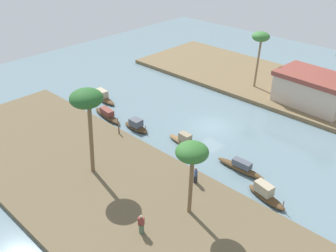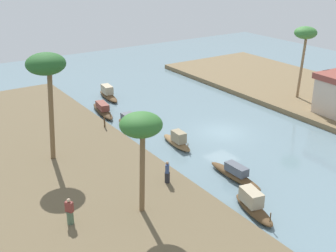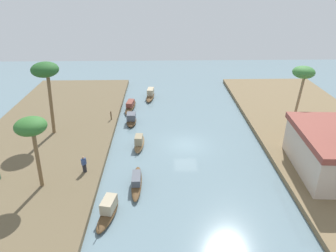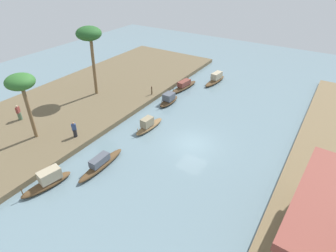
% 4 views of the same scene
% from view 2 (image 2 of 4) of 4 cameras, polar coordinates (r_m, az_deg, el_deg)
% --- Properties ---
extents(river_water, '(73.66, 73.66, 0.00)m').
position_cam_2_polar(river_water, '(38.80, 7.15, -0.84)').
color(river_water, slate).
rests_on(river_water, ground).
extents(riverbank_left, '(43.32, 14.32, 0.51)m').
position_cam_2_polar(riverbank_left, '(31.82, -14.32, -6.27)').
color(riverbank_left, brown).
rests_on(riverbank_left, ground).
extents(riverbank_right, '(43.32, 14.32, 0.51)m').
position_cam_2_polar(riverbank_right, '(49.44, 20.74, 3.27)').
color(riverbank_right, brown).
rests_on(riverbank_right, ground).
extents(sampan_with_red_awning, '(5.00, 0.94, 1.15)m').
position_cam_2_polar(sampan_with_red_awning, '(31.02, 8.81, -6.25)').
color(sampan_with_red_awning, brown).
rests_on(sampan_with_red_awning, river_water).
extents(sampan_upstream_small, '(4.71, 1.50, 1.36)m').
position_cam_2_polar(sampan_upstream_small, '(47.83, -7.87, 4.21)').
color(sampan_upstream_small, brown).
rests_on(sampan_upstream_small, river_water).
extents(sampan_near_left_bank, '(3.40, 1.19, 1.25)m').
position_cam_2_polar(sampan_near_left_bank, '(39.70, -5.12, 0.51)').
color(sampan_near_left_bank, '#47331E').
rests_on(sampan_near_left_bank, river_water).
extents(sampan_with_tall_canopy, '(3.95, 1.18, 1.34)m').
position_cam_2_polar(sampan_with_tall_canopy, '(35.72, 1.23, -1.95)').
color(sampan_with_tall_canopy, brown).
rests_on(sampan_with_tall_canopy, river_water).
extents(sampan_foreground, '(3.99, 1.77, 1.39)m').
position_cam_2_polar(sampan_foreground, '(27.56, 11.05, -10.07)').
color(sampan_foreground, brown).
rests_on(sampan_foreground, river_water).
extents(sampan_midstream, '(5.18, 1.62, 1.11)m').
position_cam_2_polar(sampan_midstream, '(43.28, -8.55, 2.12)').
color(sampan_midstream, '#47331E').
rests_on(sampan_midstream, river_water).
extents(person_on_near_bank, '(0.49, 0.49, 1.55)m').
position_cam_2_polar(person_on_near_bank, '(29.14, -0.10, -6.22)').
color(person_on_near_bank, '#232328').
rests_on(person_on_near_bank, riverbank_left).
extents(person_by_mooring, '(0.54, 0.54, 1.63)m').
position_cam_2_polar(person_by_mooring, '(25.65, -12.74, -11.05)').
color(person_by_mooring, '#4C664C').
rests_on(person_by_mooring, riverbank_left).
extents(mooring_post, '(0.14, 0.14, 1.06)m').
position_cam_2_polar(mooring_post, '(38.48, -8.32, 0.56)').
color(mooring_post, '#4C3823').
rests_on(mooring_post, riverbank_left).
extents(palm_tree_left_near, '(2.79, 2.79, 7.96)m').
position_cam_2_polar(palm_tree_left_near, '(31.56, -15.68, 7.42)').
color(palm_tree_left_near, brown).
rests_on(palm_tree_left_near, riverbank_left).
extents(palm_tree_left_far, '(2.43, 2.43, 6.18)m').
position_cam_2_polar(palm_tree_left_far, '(24.17, -3.54, -0.20)').
color(palm_tree_left_far, brown).
rests_on(palm_tree_left_far, riverbank_left).
extents(palm_tree_right_tall, '(2.27, 2.27, 7.40)m').
position_cam_2_polar(palm_tree_right_tall, '(46.80, 17.55, 11.29)').
color(palm_tree_right_tall, '#7F6647').
rests_on(palm_tree_right_tall, riverbank_right).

